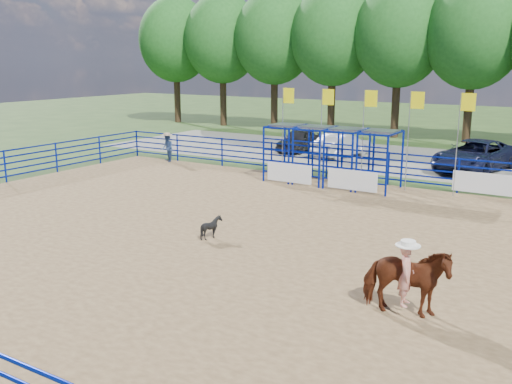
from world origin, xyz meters
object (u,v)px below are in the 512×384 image
(horse_and_rider, at_px, (406,277))
(spectator_cowboy, at_px, (167,147))
(car_a, at_px, (299,140))
(car_c, at_px, (474,156))
(car_b, at_px, (342,145))
(calf, at_px, (211,227))

(horse_and_rider, relative_size, spectator_cowboy, 1.53)
(car_a, bearing_deg, car_c, -9.15)
(car_b, bearing_deg, car_a, 3.26)
(calf, relative_size, car_b, 0.18)
(calf, height_order, spectator_cowboy, spectator_cowboy)
(car_c, bearing_deg, spectator_cowboy, -145.95)
(car_b, bearing_deg, calf, 113.66)
(spectator_cowboy, bearing_deg, car_b, 41.68)
(calf, xyz_separation_m, car_a, (-5.87, 17.20, 0.30))
(calf, xyz_separation_m, spectator_cowboy, (-10.18, 9.97, 0.43))
(car_a, distance_m, car_c, 10.59)
(spectator_cowboy, xyz_separation_m, car_c, (14.83, 6.03, -0.02))
(calf, relative_size, car_c, 0.13)
(calf, bearing_deg, car_c, -45.36)
(spectator_cowboy, bearing_deg, car_a, 59.20)
(horse_and_rider, relative_size, car_c, 0.43)
(spectator_cowboy, bearing_deg, car_c, 22.14)
(horse_and_rider, relative_size, car_a, 0.61)
(car_a, xyz_separation_m, car_b, (3.13, -0.61, 0.01))
(calf, distance_m, car_b, 16.82)
(horse_and_rider, xyz_separation_m, car_c, (-2.16, 18.28, -0.11))
(calf, relative_size, spectator_cowboy, 0.46)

